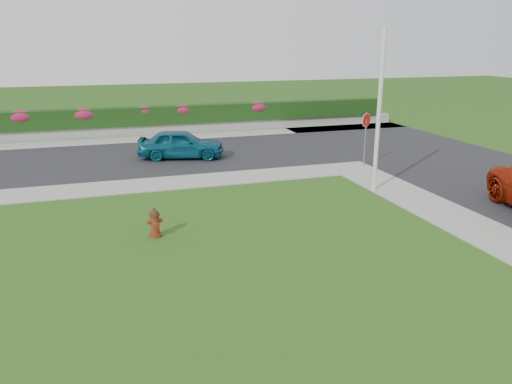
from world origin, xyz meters
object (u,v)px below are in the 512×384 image
object	(u,v)px
sedan_teal	(181,144)
stop_sign	(366,127)
utility_pole	(379,113)
fire_hydrant	(155,223)

from	to	relation	value
sedan_teal	stop_sign	bearing A→B (deg)	-103.65
utility_pole	stop_sign	xyz separation A→B (m)	(1.59, 3.59, -1.15)
sedan_teal	utility_pole	bearing A→B (deg)	-127.19
fire_hydrant	stop_sign	distance (m)	11.74
fire_hydrant	stop_sign	size ratio (longest dim) A/B	0.36
sedan_teal	stop_sign	distance (m)	8.78
fire_hydrant	sedan_teal	size ratio (longest dim) A/B	0.22
fire_hydrant	utility_pole	bearing A→B (deg)	3.95
fire_hydrant	sedan_teal	distance (m)	10.18
sedan_teal	stop_sign	size ratio (longest dim) A/B	1.67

